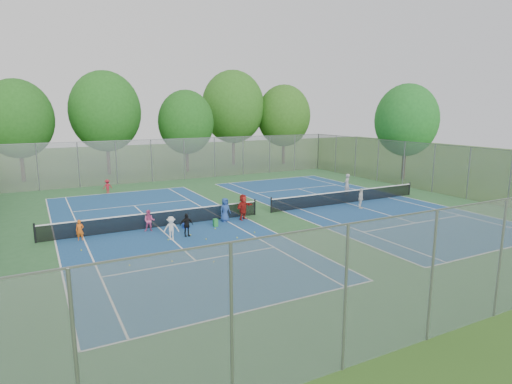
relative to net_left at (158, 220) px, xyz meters
The scene contains 36 objects.
ground 7.01m from the net_left, ahead, with size 120.00×120.00×0.00m, color #2F581B.
court_pad 7.01m from the net_left, ahead, with size 32.00×32.00×0.01m, color #2F6333.
court_left 0.44m from the net_left, ahead, with size 10.97×23.77×0.01m, color navy.
court_right 14.01m from the net_left, ahead, with size 10.97×23.77×0.01m, color navy.
net_left is the anchor object (origin of this frame).
net_right 14.00m from the net_left, ahead, with size 12.87×0.10×0.91m, color black.
fence_north 17.53m from the net_left, 66.37° to the left, with size 32.00×0.10×4.00m, color gray.
fence_south 17.53m from the net_left, 66.37° to the right, with size 32.00×0.10×4.00m, color gray.
fence_east 23.05m from the net_left, ahead, with size 32.00×0.10×4.00m, color gray.
tree_nw 23.72m from the net_left, 107.65° to the left, with size 6.40×6.40×9.58m.
tree_nl 23.81m from the net_left, 87.51° to the left, with size 7.20×7.20×10.69m.
tree_nc 23.38m from the net_left, 66.80° to the left, with size 6.00×6.00×8.85m.
tree_nr 29.59m from the net_left, 56.31° to the left, with size 7.60×7.60×11.42m.
tree_ne 31.60m from the net_left, 45.00° to the left, with size 6.60×6.60×9.77m.
tree_side_e 27.20m from the net_left, 12.99° to the left, with size 6.00×6.00×9.20m.
ball_crate 1.68m from the net_left, 33.53° to the right, with size 0.33×0.33×0.28m, color #1739AF.
ball_hopper 3.36m from the net_left, 25.48° to the right, with size 0.24×0.24×0.48m, color green.
student_a 4.33m from the net_left, behind, with size 0.41×0.27×1.12m, color orange.
student_b 0.89m from the net_left, 136.97° to the right, with size 0.60×0.47×1.24m, color #D5528A.
student_c 2.71m from the net_left, 90.16° to the right, with size 0.82×0.47×1.26m, color silver.
student_d 2.67m from the net_left, 70.37° to the right, with size 0.75×0.31×1.27m, color black.
student_e 4.07m from the net_left, ahead, with size 0.72×0.47×1.48m, color navy.
student_f 5.24m from the net_left, ahead, with size 1.51×0.48×1.62m, color #A31C17.
child_far_baseline 12.13m from the net_left, 94.20° to the left, with size 0.74×0.42×1.14m, color #A91825.
instructor 16.07m from the net_left, ahead, with size 0.63×0.42×1.74m, color #97979A.
teen_court_b 13.85m from the net_left, ahead, with size 0.83×0.34×1.41m, color silver.
tennis_ball_0 5.09m from the net_left, 151.19° to the right, with size 0.07×0.07×0.07m, color #CBD331.
tennis_ball_1 5.21m from the net_left, 52.87° to the right, with size 0.07×0.07×0.07m, color #D8E936.
tennis_ball_2 2.76m from the net_left, 65.96° to the right, with size 0.07×0.07×0.07m, color #DBE836.
tennis_ball_3 2.81m from the net_left, 94.47° to the right, with size 0.07×0.07×0.07m, color #ADD130.
tennis_ball_4 6.12m from the net_left, 99.41° to the right, with size 0.07×0.07×0.07m, color yellow.
tennis_ball_5 6.31m from the net_left, 116.41° to the right, with size 0.07×0.07×0.07m, color #C8DB33.
tennis_ball_6 3.44m from the net_left, 35.34° to the right, with size 0.07×0.07×0.07m, color yellow.
tennis_ball_7 5.78m from the net_left, 39.75° to the right, with size 0.07×0.07×0.07m, color gold.
tennis_ball_8 3.95m from the net_left, 66.23° to the right, with size 0.07×0.07×0.07m, color gold.
tennis_ball_9 7.00m from the net_left, 84.75° to the right, with size 0.07×0.07×0.07m, color yellow.
Camera 1 is at (-13.20, -23.97, 6.79)m, focal length 30.00 mm.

